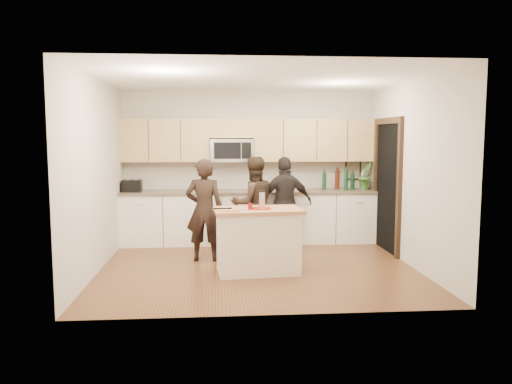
{
  "coord_description": "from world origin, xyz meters",
  "views": [
    {
      "loc": [
        -0.58,
        -7.1,
        1.89
      ],
      "look_at": [
        0.01,
        0.35,
        1.06
      ],
      "focal_mm": 35.0,
      "sensor_mm": 36.0,
      "label": 1
    }
  ],
  "objects": [
    {
      "name": "woman_left",
      "position": [
        -0.77,
        0.43,
        0.78
      ],
      "size": [
        0.6,
        0.42,
        1.57
      ],
      "primitive_type": "imported",
      "rotation": [
        0.0,
        0.0,
        3.07
      ],
      "color": "black",
      "rests_on": "ground"
    },
    {
      "name": "upper_cabinetry",
      "position": [
        0.03,
        1.83,
        1.84
      ],
      "size": [
        4.5,
        0.33,
        0.75
      ],
      "color": "tan",
      "rests_on": "ground"
    },
    {
      "name": "doorway",
      "position": [
        2.23,
        0.9,
        1.16
      ],
      "size": [
        0.06,
        1.25,
        2.2
      ],
      "color": "black",
      "rests_on": "ground"
    },
    {
      "name": "woman_center",
      "position": [
        0.03,
        1.05,
        0.78
      ],
      "size": [
        0.88,
        0.76,
        1.57
      ],
      "primitive_type": "imported",
      "rotation": [
        0.0,
        0.0,
        3.39
      ],
      "color": "black",
      "rests_on": "ground"
    },
    {
      "name": "bottle_cluster",
      "position": [
        1.71,
        1.73,
        1.13
      ],
      "size": [
        0.83,
        0.37,
        0.42
      ],
      "color": "black",
      "rests_on": "back_cabinetry"
    },
    {
      "name": "tongs",
      "position": [
        -0.5,
        -0.41,
        0.92
      ],
      "size": [
        0.26,
        0.05,
        0.02
      ],
      "primitive_type": "cube",
      "rotation": [
        0.0,
        0.0,
        0.08
      ],
      "color": "black",
      "rests_on": "cutting_board"
    },
    {
      "name": "toaster",
      "position": [
        -2.05,
        1.67,
        1.04
      ],
      "size": [
        0.33,
        0.23,
        0.21
      ],
      "color": "black",
      "rests_on": "back_cabinetry"
    },
    {
      "name": "red_plate",
      "position": [
        0.03,
        -0.33,
        0.91
      ],
      "size": [
        0.27,
        0.27,
        0.02
      ],
      "primitive_type": "cylinder",
      "color": "#9C250E",
      "rests_on": "island"
    },
    {
      "name": "island",
      "position": [
        -0.01,
        -0.29,
        0.45
      ],
      "size": [
        1.25,
        0.79,
        0.9
      ],
      "rotation": [
        0.0,
        0.0,
        0.08
      ],
      "color": "white",
      "rests_on": "ground"
    },
    {
      "name": "box_grater",
      "position": [
        0.05,
        -0.19,
        1.03
      ],
      "size": [
        0.09,
        0.07,
        0.22
      ],
      "color": "silver",
      "rests_on": "red_plate"
    },
    {
      "name": "cutting_board",
      "position": [
        -0.41,
        -0.47,
        0.91
      ],
      "size": [
        0.28,
        0.21,
        0.02
      ],
      "primitive_type": "cube",
      "rotation": [
        0.0,
        0.0,
        0.08
      ],
      "color": "#AA7347",
      "rests_on": "island"
    },
    {
      "name": "dish_towel",
      "position": [
        -0.95,
        1.5,
        0.8
      ],
      "size": [
        0.34,
        0.6,
        0.48
      ],
      "color": "white",
      "rests_on": "ground"
    },
    {
      "name": "back_cabinetry",
      "position": [
        0.0,
        1.69,
        0.47
      ],
      "size": [
        4.5,
        0.66,
        0.94
      ],
      "color": "white",
      "rests_on": "ground"
    },
    {
      "name": "microwave",
      "position": [
        -0.31,
        1.8,
        1.65
      ],
      "size": [
        0.76,
        0.41,
        0.4
      ],
      "color": "silver",
      "rests_on": "ground"
    },
    {
      "name": "room_shell",
      "position": [
        0.0,
        0.0,
        1.73
      ],
      "size": [
        4.52,
        4.02,
        2.71
      ],
      "color": "#B8AE9D",
      "rests_on": "ground"
    },
    {
      "name": "woman_right",
      "position": [
        0.57,
        1.13,
        0.78
      ],
      "size": [
        0.96,
        0.5,
        1.56
      ],
      "primitive_type": "imported",
      "rotation": [
        0.0,
        0.0,
        3.28
      ],
      "color": "black",
      "rests_on": "ground"
    },
    {
      "name": "framed_picture",
      "position": [
        1.95,
        1.98,
        1.28
      ],
      "size": [
        0.3,
        0.03,
        0.38
      ],
      "color": "black",
      "rests_on": "ground"
    },
    {
      "name": "drink_glass",
      "position": [
        -0.13,
        -0.38,
        0.94
      ],
      "size": [
        0.06,
        0.06,
        0.09
      ],
      "primitive_type": "cylinder",
      "color": "maroon",
      "rests_on": "island"
    },
    {
      "name": "orchid",
      "position": [
        2.1,
        1.72,
        1.19
      ],
      "size": [
        0.35,
        0.36,
        0.51
      ],
      "primitive_type": "imported",
      "rotation": [
        0.0,
        0.0,
        0.94
      ],
      "color": "#3D702C",
      "rests_on": "back_cabinetry"
    },
    {
      "name": "floor",
      "position": [
        0.0,
        0.0,
        0.0
      ],
      "size": [
        4.5,
        4.5,
        0.0
      ],
      "primitive_type": "plane",
      "color": "brown",
      "rests_on": "ground"
    },
    {
      "name": "knife",
      "position": [
        -0.3,
        -0.5,
        0.92
      ],
      "size": [
        0.18,
        0.03,
        0.01
      ],
      "primitive_type": "cube",
      "rotation": [
        0.0,
        0.0,
        0.08
      ],
      "color": "silver",
      "rests_on": "cutting_board"
    }
  ]
}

